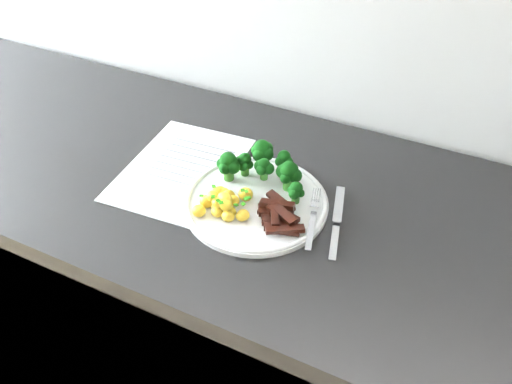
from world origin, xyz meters
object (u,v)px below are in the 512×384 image
Objects in this scene: plate at (256,202)px; fork at (312,221)px; broccoli at (264,165)px; potatoes at (224,202)px; counter at (270,337)px; recipe_paper at (181,168)px; knife at (336,230)px; beef_strips at (278,216)px.

fork is (0.11, -0.01, 0.01)m from plate.
broccoli reaches higher than plate.
counter is at bearing 45.41° from potatoes.
plate is 0.06m from potatoes.
recipe_paper is 0.33m from knife.
plate is at bearing -78.92° from broccoli.
recipe_paper is at bearing 178.39° from counter.
beef_strips reaches higher than knife.
beef_strips is 0.06m from fork.
fork is (0.12, -0.07, -0.03)m from broccoli.
plate is 0.06m from beef_strips.
fork is at bearing 16.35° from beef_strips.
potatoes is at bearing -172.33° from beef_strips.
beef_strips is (0.23, -0.06, 0.02)m from recipe_paper.
broccoli is at bearing 73.27° from potatoes.
knife is (0.33, -0.04, 0.01)m from recipe_paper.
counter is 0.45m from beef_strips.
recipe_paper is 2.94× the size of beef_strips.
knife is at bearing -21.82° from broccoli.
broccoli reaches higher than beef_strips.
beef_strips is (0.10, 0.01, -0.00)m from potatoes.
beef_strips is (0.07, -0.09, -0.03)m from broccoli.
beef_strips is (0.03, -0.05, 0.45)m from counter.
broccoli is at bearing 150.24° from fork.
counter is 0.47m from recipe_paper.
fork is at bearing -173.19° from knife.
knife reaches higher than recipe_paper.
knife is at bearing 10.04° from potatoes.
broccoli is at bearing 158.18° from knife.
knife is (0.13, -0.03, 0.44)m from counter.
counter is 7.74× the size of recipe_paper.
counter is 0.46m from potatoes.
recipe_paper reaches higher than counter.
beef_strips is at bearing -27.24° from plate.
potatoes reaches higher than knife.
broccoli is 0.11m from beef_strips.
counter is 0.48m from broccoli.
recipe_paper is 1.95× the size of fork.
knife is (0.04, 0.00, -0.01)m from fork.
counter is at bearing 45.27° from plate.
knife is at bearing -14.23° from counter.
fork is at bearing -6.43° from plate.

